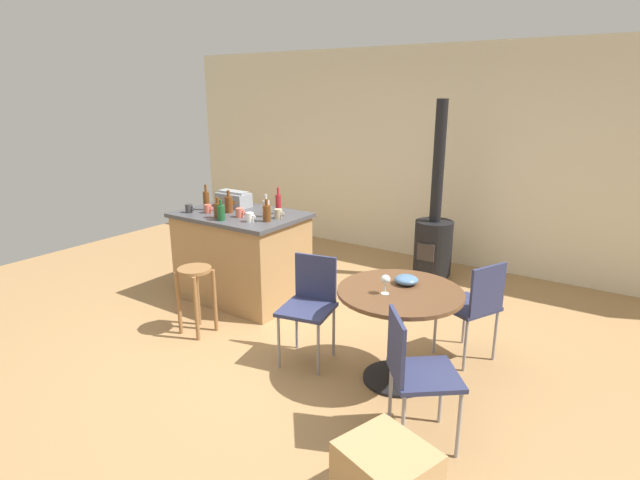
# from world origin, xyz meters

# --- Properties ---
(ground_plane) EXTENTS (8.80, 8.80, 0.00)m
(ground_plane) POSITION_xyz_m (0.00, 0.00, 0.00)
(ground_plane) COLOR #A37A4C
(back_wall) EXTENTS (8.00, 0.10, 2.70)m
(back_wall) POSITION_xyz_m (0.00, 3.01, 1.35)
(back_wall) COLOR beige
(back_wall) RESTS_ON ground_plane
(kitchen_island) EXTENTS (1.29, 0.90, 0.93)m
(kitchen_island) POSITION_xyz_m (-1.13, 0.59, 0.47)
(kitchen_island) COLOR #A37A4C
(kitchen_island) RESTS_ON ground_plane
(wooden_stool) EXTENTS (0.30, 0.30, 0.63)m
(wooden_stool) POSITION_xyz_m (-0.91, -0.26, 0.45)
(wooden_stool) COLOR olive
(wooden_stool) RESTS_ON ground_plane
(dining_table) EXTENTS (0.93, 0.93, 0.74)m
(dining_table) POSITION_xyz_m (0.96, 0.02, 0.57)
(dining_table) COLOR black
(dining_table) RESTS_ON ground_plane
(folding_chair_near) EXTENTS (0.47, 0.47, 0.86)m
(folding_chair_near) POSITION_xyz_m (0.21, -0.06, 0.51)
(folding_chair_near) COLOR navy
(folding_chair_near) RESTS_ON ground_plane
(folding_chair_far) EXTENTS (0.56, 0.56, 0.87)m
(folding_chair_far) POSITION_xyz_m (1.34, -0.57, 0.52)
(folding_chair_far) COLOR navy
(folding_chair_far) RESTS_ON ground_plane
(folding_chair_left) EXTENTS (0.53, 0.53, 0.86)m
(folding_chair_left) POSITION_xyz_m (1.33, 0.64, 0.51)
(folding_chair_left) COLOR navy
(folding_chair_left) RESTS_ON ground_plane
(wood_stove) EXTENTS (0.44, 0.45, 2.07)m
(wood_stove) POSITION_xyz_m (0.33, 2.28, 0.51)
(wood_stove) COLOR black
(wood_stove) RESTS_ON ground_plane
(toolbox) EXTENTS (0.36, 0.22, 0.17)m
(toolbox) POSITION_xyz_m (-1.40, 0.78, 1.02)
(toolbox) COLOR gray
(toolbox) RESTS_ON kitchen_island
(bottle_0) EXTENTS (0.06, 0.06, 0.27)m
(bottle_0) POSITION_xyz_m (-0.78, 0.79, 1.04)
(bottle_0) COLOR maroon
(bottle_0) RESTS_ON kitchen_island
(bottle_1) EXTENTS (0.08, 0.08, 0.21)m
(bottle_1) POSITION_xyz_m (-1.17, 0.31, 1.01)
(bottle_1) COLOR #603314
(bottle_1) RESTS_ON kitchen_island
(bottle_2) EXTENTS (0.08, 0.08, 0.22)m
(bottle_2) POSITION_xyz_m (-0.67, 0.47, 1.02)
(bottle_2) COLOR #603314
(bottle_2) RESTS_ON kitchen_island
(bottle_3) EXTENTS (0.07, 0.07, 0.27)m
(bottle_3) POSITION_xyz_m (-1.52, 0.50, 1.04)
(bottle_3) COLOR #603314
(bottle_3) RESTS_ON kitchen_island
(bottle_4) EXTENTS (0.07, 0.07, 0.23)m
(bottle_4) POSITION_xyz_m (-0.80, 0.62, 1.02)
(bottle_4) COLOR #B7B2AD
(bottle_4) RESTS_ON kitchen_island
(bottle_5) EXTENTS (0.08, 0.08, 0.23)m
(bottle_5) POSITION_xyz_m (-1.24, 0.54, 1.02)
(bottle_5) COLOR #603314
(bottle_5) RESTS_ON kitchen_island
(bottle_6) EXTENTS (0.08, 0.08, 0.20)m
(bottle_6) POSITION_xyz_m (-1.07, 0.26, 1.01)
(bottle_6) COLOR #194C23
(bottle_6) RESTS_ON kitchen_island
(cup_0) EXTENTS (0.11, 0.08, 0.09)m
(cup_0) POSITION_xyz_m (-1.01, 0.46, 0.98)
(cup_0) COLOR #DB6651
(cup_0) RESTS_ON kitchen_island
(cup_1) EXTENTS (0.11, 0.07, 0.09)m
(cup_1) POSITION_xyz_m (-1.41, 0.41, 0.98)
(cup_1) COLOR #DB6651
(cup_1) RESTS_ON kitchen_island
(cup_2) EXTENTS (0.11, 0.07, 0.09)m
(cup_2) POSITION_xyz_m (-0.80, 0.37, 0.98)
(cup_2) COLOR white
(cup_2) RESTS_ON kitchen_island
(cup_3) EXTENTS (0.11, 0.08, 0.10)m
(cup_3) POSITION_xyz_m (-0.66, 0.63, 0.98)
(cup_3) COLOR tan
(cup_3) RESTS_ON kitchen_island
(cup_4) EXTENTS (0.11, 0.08, 0.09)m
(cup_4) POSITION_xyz_m (-1.58, 0.31, 0.98)
(cup_4) COLOR #383838
(cup_4) RESTS_ON kitchen_island
(wine_glass) EXTENTS (0.07, 0.07, 0.14)m
(wine_glass) POSITION_xyz_m (0.89, -0.10, 0.85)
(wine_glass) COLOR silver
(wine_glass) RESTS_ON dining_table
(serving_bowl) EXTENTS (0.18, 0.18, 0.07)m
(serving_bowl) POSITION_xyz_m (0.94, 0.16, 0.78)
(serving_bowl) COLOR #4C7099
(serving_bowl) RESTS_ON dining_table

